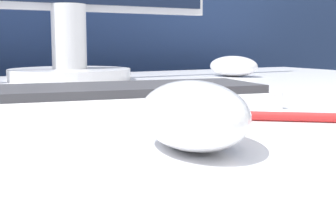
% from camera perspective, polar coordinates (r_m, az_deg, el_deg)
% --- Properties ---
extents(partition_panel, '(5.00, 0.03, 1.25)m').
position_cam_1_polar(partition_panel, '(1.12, -19.37, -0.24)').
color(partition_panel, navy).
rests_on(partition_panel, ground_plane).
extents(computer_mouse_near, '(0.10, 0.12, 0.04)m').
position_cam_1_polar(computer_mouse_near, '(0.29, 3.10, -1.14)').
color(computer_mouse_near, white).
rests_on(computer_mouse_near, desk).
extents(keyboard, '(0.42, 0.18, 0.02)m').
position_cam_1_polar(keyboard, '(0.46, -11.97, 0.67)').
color(keyboard, white).
rests_on(keyboard, desk).
extents(computer_mouse_far, '(0.10, 0.12, 0.04)m').
position_cam_1_polar(computer_mouse_far, '(0.92, 7.98, 4.71)').
color(computer_mouse_far, silver).
rests_on(computer_mouse_far, desk).
extents(pen, '(0.12, 0.10, 0.01)m').
position_cam_1_polar(pen, '(0.41, 19.18, -1.48)').
color(pen, red).
rests_on(pen, desk).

